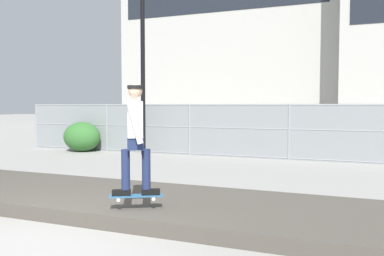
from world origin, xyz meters
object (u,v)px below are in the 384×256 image
at_px(skater, 136,133).
at_px(street_lamp, 143,39).
at_px(shrub_left, 82,137).
at_px(parked_car_mid, 316,131).
at_px(parked_car_near, 160,127).
at_px(skateboard, 136,196).

xyz_separation_m(skater, street_lamp, (-4.14, 7.73, 2.79)).
bearing_deg(shrub_left, skater, -48.34).
bearing_deg(parked_car_mid, skater, -99.11).
xyz_separation_m(parked_car_mid, shrub_left, (-8.54, -2.91, -0.26)).
relative_size(skater, shrub_left, 1.13).
bearing_deg(parked_car_near, parked_car_mid, -1.00).
height_order(skater, parked_car_mid, skater).
relative_size(street_lamp, parked_car_mid, 1.48).
height_order(skater, parked_car_near, skater).
xyz_separation_m(skateboard, street_lamp, (-4.14, 7.73, 3.75)).
bearing_deg(skateboard, parked_car_near, 114.73).
bearing_deg(shrub_left, parked_car_mid, 18.84).
bearing_deg(street_lamp, skater, -61.83).
relative_size(skateboard, parked_car_near, 0.18).
bearing_deg(street_lamp, skateboard, -61.83).
distance_m(skateboard, skater, 0.96).
bearing_deg(skateboard, parked_car_mid, 80.89).
bearing_deg(skateboard, street_lamp, 118.17).
bearing_deg(skater, parked_car_mid, 80.89).
distance_m(skater, parked_car_mid, 10.75).
bearing_deg(street_lamp, shrub_left, -179.02).
relative_size(parked_car_near, parked_car_mid, 0.98).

